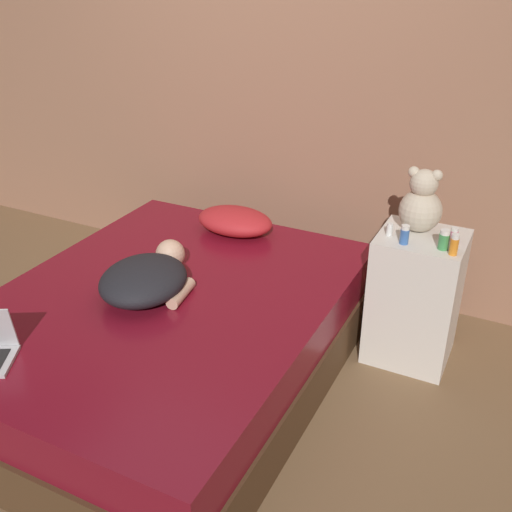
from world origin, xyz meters
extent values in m
plane|color=brown|center=(0.00, 0.00, 0.00)|extent=(12.00, 12.00, 0.00)
cube|color=#996B51|center=(0.00, 1.29, 1.30)|extent=(8.00, 0.06, 2.60)
cube|color=#4C331E|center=(0.00, 0.00, 0.13)|extent=(1.58, 2.03, 0.26)
cube|color=maroon|center=(0.00, 0.00, 0.37)|extent=(1.54, 1.99, 0.22)
cube|color=silver|center=(1.06, 0.72, 0.35)|extent=(0.43, 0.40, 0.71)
ellipsoid|color=red|center=(-0.03, 0.79, 0.55)|extent=(0.46, 0.31, 0.15)
ellipsoid|color=black|center=(-0.08, -0.05, 0.56)|extent=(0.47, 0.53, 0.17)
sphere|color=#DBAD8E|center=(-0.13, 0.25, 0.55)|extent=(0.15, 0.15, 0.15)
cylinder|color=#DBAD8E|center=(0.09, 0.01, 0.51)|extent=(0.09, 0.22, 0.06)
sphere|color=beige|center=(1.02, 0.78, 0.82)|extent=(0.21, 0.21, 0.21)
sphere|color=beige|center=(1.02, 0.78, 0.96)|extent=(0.14, 0.14, 0.14)
sphere|color=beige|center=(0.96, 0.78, 1.01)|extent=(0.06, 0.06, 0.06)
sphere|color=beige|center=(1.07, 0.78, 1.01)|extent=(0.06, 0.06, 0.06)
cylinder|color=pink|center=(1.20, 0.71, 0.74)|extent=(0.04, 0.04, 0.06)
cylinder|color=white|center=(1.20, 0.71, 0.78)|extent=(0.03, 0.03, 0.02)
cylinder|color=white|center=(0.91, 0.66, 0.73)|extent=(0.03, 0.03, 0.05)
cylinder|color=white|center=(0.91, 0.66, 0.77)|extent=(0.03, 0.03, 0.01)
cylinder|color=orange|center=(1.23, 0.59, 0.75)|extent=(0.04, 0.04, 0.08)
cylinder|color=white|center=(1.23, 0.59, 0.80)|extent=(0.04, 0.04, 0.02)
cylinder|color=#3866B2|center=(0.99, 0.60, 0.75)|extent=(0.04, 0.04, 0.07)
cylinder|color=white|center=(0.99, 0.60, 0.79)|extent=(0.04, 0.04, 0.02)
cylinder|color=#3D8E4C|center=(1.17, 0.62, 0.75)|extent=(0.05, 0.05, 0.08)
cylinder|color=white|center=(1.17, 0.62, 0.80)|extent=(0.05, 0.05, 0.02)
camera|label=1|loc=(1.51, -2.03, 1.97)|focal=42.00mm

